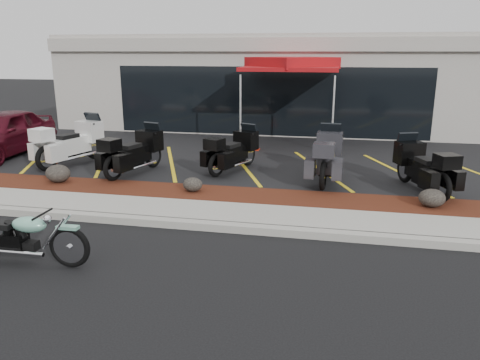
% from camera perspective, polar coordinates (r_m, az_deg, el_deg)
% --- Properties ---
extents(ground, '(90.00, 90.00, 0.00)m').
position_cam_1_polar(ground, '(8.49, -6.97, -8.04)').
color(ground, black).
rests_on(ground, ground).
extents(curb, '(24.00, 0.25, 0.15)m').
position_cam_1_polar(curb, '(9.26, -5.24, -5.46)').
color(curb, gray).
rests_on(curb, ground).
extents(sidewalk, '(24.00, 1.20, 0.15)m').
position_cam_1_polar(sidewalk, '(9.89, -4.08, -4.04)').
color(sidewalk, gray).
rests_on(sidewalk, ground).
extents(mulch_bed, '(24.00, 1.20, 0.16)m').
position_cam_1_polar(mulch_bed, '(10.99, -2.42, -1.98)').
color(mulch_bed, '#38110C').
rests_on(mulch_bed, ground).
extents(upper_lot, '(26.00, 9.60, 0.15)m').
position_cam_1_polar(upper_lot, '(16.12, 2.18, 3.66)').
color(upper_lot, black).
rests_on(upper_lot, ground).
extents(dealership_building, '(18.00, 8.16, 4.00)m').
position_cam_1_polar(dealership_building, '(22.03, 4.95, 11.87)').
color(dealership_building, '#9B968C').
rests_on(dealership_building, ground).
extents(boulder_left, '(0.63, 0.53, 0.45)m').
position_cam_1_polar(boulder_left, '(12.67, -21.31, 0.75)').
color(boulder_left, black).
rests_on(boulder_left, mulch_bed).
extents(boulder_mid, '(0.47, 0.39, 0.33)m').
position_cam_1_polar(boulder_mid, '(11.09, -5.79, -0.54)').
color(boulder_mid, black).
rests_on(boulder_mid, mulch_bed).
extents(boulder_right, '(0.55, 0.46, 0.39)m').
position_cam_1_polar(boulder_right, '(10.74, 22.37, -2.04)').
color(boulder_right, black).
rests_on(boulder_right, mulch_bed).
extents(hero_cruiser, '(2.63, 0.70, 0.92)m').
position_cam_1_polar(hero_cruiser, '(7.95, -20.11, -6.99)').
color(hero_cruiser, '#70AE96').
rests_on(hero_cruiser, ground).
extents(touring_white, '(1.60, 2.61, 1.43)m').
position_cam_1_polar(touring_white, '(15.03, -17.44, 5.16)').
color(touring_white, white).
rests_on(touring_white, upper_lot).
extents(touring_black_front, '(1.46, 2.39, 1.30)m').
position_cam_1_polar(touring_black_front, '(13.48, -10.59, 4.22)').
color(touring_black_front, black).
rests_on(touring_black_front, upper_lot).
extents(touring_black_mid, '(1.56, 2.27, 1.23)m').
position_cam_1_polar(touring_black_mid, '(13.48, 1.02, 4.33)').
color(touring_black_mid, black).
rests_on(touring_black_mid, upper_lot).
extents(touring_grey, '(1.05, 2.41, 1.37)m').
position_cam_1_polar(touring_grey, '(12.88, 10.89, 3.84)').
color(touring_grey, '#303035').
rests_on(touring_grey, upper_lot).
extents(touring_black_rear, '(1.59, 2.36, 1.28)m').
position_cam_1_polar(touring_black_rear, '(12.44, 19.58, 2.60)').
color(touring_black_rear, black).
rests_on(touring_black_rear, upper_lot).
extents(parked_car, '(1.90, 4.31, 1.44)m').
position_cam_1_polar(parked_car, '(16.63, -27.13, 5.13)').
color(parked_car, '#420914').
rests_on(parked_car, upper_lot).
extents(traffic_cone, '(0.34, 0.34, 0.44)m').
position_cam_1_polar(traffic_cone, '(15.77, 1.77, 4.50)').
color(traffic_cone, red).
rests_on(traffic_cone, upper_lot).
extents(popup_canopy, '(3.76, 3.76, 3.01)m').
position_cam_1_polar(popup_canopy, '(16.81, 6.31, 13.73)').
color(popup_canopy, silver).
rests_on(popup_canopy, upper_lot).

